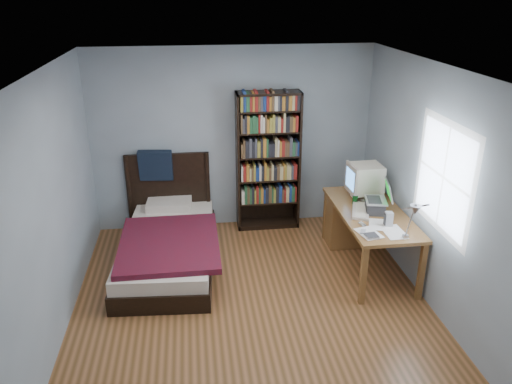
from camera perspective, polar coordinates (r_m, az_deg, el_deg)
The scene contains 14 objects.
room at distance 4.89m, azimuth -0.15°, elevation -0.89°, with size 4.20×4.24×2.50m.
desk at distance 6.56m, azimuth 11.47°, elevation -3.02°, with size 0.75×1.63×0.73m.
crt_monitor at distance 6.32m, azimuth 12.28°, elevation 1.45°, with size 0.40×0.37×0.44m.
laptop at distance 6.00m, azimuth 13.65°, elevation -1.30°, with size 0.37×0.36×0.38m.
desk_lamp at distance 5.00m, azimuth 17.64°, elevation -2.26°, with size 0.22×0.48×0.57m.
keyboard at distance 5.99m, azimuth 11.85°, elevation -2.12°, with size 0.19×0.48×0.03m, color #BEB19E.
speaker at distance 5.70m, azimuth 14.92°, elevation -3.01°, with size 0.08×0.08×0.16m, color gray.
soda_can at distance 6.18m, azimuth 11.25°, elevation -0.84°, with size 0.06×0.06×0.12m, color #073316.
mouse at distance 6.30m, azimuth 12.07°, elevation -0.85°, with size 0.06×0.11×0.04m, color silver.
phone_silver at distance 5.68m, azimuth 12.02°, elevation -3.60°, with size 0.05×0.10×0.02m, color silver.
phone_grey at distance 5.50m, azimuth 12.12°, elevation -4.48°, with size 0.05×0.10×0.02m, color gray.
external_drive at distance 5.43m, azimuth 13.06°, elevation -4.95°, with size 0.13×0.13×0.03m, color gray.
bookshelf at distance 6.84m, azimuth 1.39°, elevation 3.49°, with size 0.87×0.30×1.92m.
bed at distance 6.31m, azimuth -9.97°, elevation -5.64°, with size 1.23×2.23×1.16m.
Camera 1 is at (-0.55, -4.45, 3.19)m, focal length 35.00 mm.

